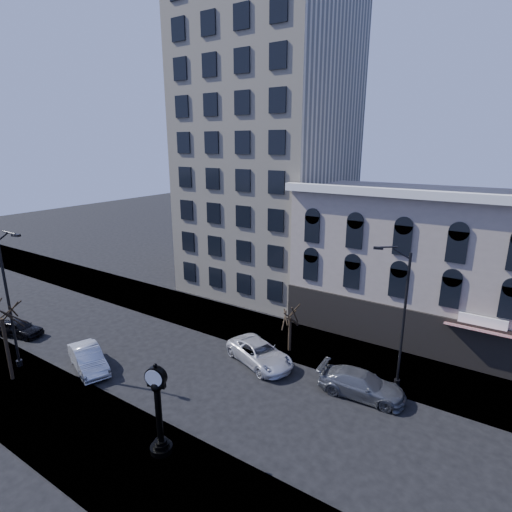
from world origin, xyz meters
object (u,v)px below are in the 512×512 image
Objects in this scene: warning_sign at (5,335)px; car_near_b at (88,359)px; street_clock at (159,413)px; car_near_a at (20,328)px; street_lamp_near at (9,265)px.

warning_sign is 7.22m from car_near_b.
street_clock is 20.04m from car_near_a.
warning_sign is at bearing -146.25° from car_near_a.
street_lamp_near is (-13.96, 0.46, 5.40)m from street_clock.
car_near_b is (6.81, 2.20, -0.93)m from warning_sign.
warning_sign is 0.48× the size of car_near_b.
street_clock reaches higher than car_near_a.
car_near_a is (-2.62, 2.25, -1.06)m from warning_sign.
car_near_a is (-19.74, 2.98, -1.75)m from street_clock.
street_lamp_near is at bearing -129.19° from car_near_a.
street_lamp_near reaches higher than car_near_b.
car_near_a is 0.81× the size of car_near_b.
street_clock is at bearing -114.22° from car_near_a.
warning_sign is at bearing 160.75° from street_clock.
street_lamp_near reaches higher than warning_sign.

